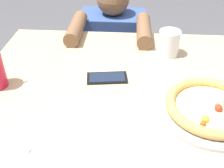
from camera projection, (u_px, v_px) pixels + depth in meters
name	position (u px, v px, depth m)	size (l,w,h in m)	color
dining_table	(130.00, 110.00, 1.05)	(1.15, 0.90, 0.75)	tan
pizza_near	(210.00, 107.00, 0.86)	(0.34, 0.34, 0.04)	#B7B7BC
water_cup_clear	(169.00, 43.00, 1.14)	(0.09, 0.09, 0.11)	silver
cell_phone	(107.00, 78.00, 1.02)	(0.16, 0.09, 0.01)	black
diner_seated	(113.00, 67.00, 1.69)	(0.40, 0.52, 0.94)	#333847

